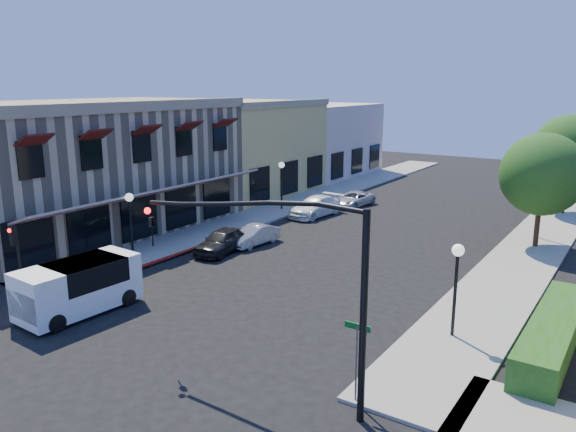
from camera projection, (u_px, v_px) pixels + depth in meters
The scene contains 22 objects.
ground at pixel (122, 364), 18.57m from camera, with size 120.00×120.00×0.00m, color black.
sidewalk_left at pixel (314, 198), 45.16m from camera, with size 3.50×50.00×0.12m, color gray.
sidewalk_right at pixel (549, 228), 35.77m from camera, with size 3.50×50.00×0.12m, color gray.
curb_red_strip at pixel (155, 265), 28.77m from camera, with size 0.25×10.00×0.06m, color maroon.
corner_brick_building at pixel (90, 167), 34.86m from camera, with size 11.77×18.20×8.10m.
yellow_stucco_building at pixel (239, 147), 47.11m from camera, with size 10.00×12.00×7.60m, color #DEBD64.
pink_stucco_building at pixel (313, 139), 56.92m from camera, with size 10.00×12.00×7.00m, color beige.
hedge at pixel (551, 350), 19.60m from camera, with size 1.40×8.00×1.10m, color #204E16.
street_tree_a at pixel (542, 174), 30.73m from camera, with size 4.56×4.56×6.48m.
street_tree_b at pixel (569, 150), 38.77m from camera, with size 4.94×4.94×7.02m.
signal_mast_arm at pixel (295, 266), 15.70m from camera, with size 8.01×0.39×6.00m.
secondary_signal at pixel (16, 249), 23.47m from camera, with size 0.28×0.42×3.32m.
street_name_sign at pixel (357, 350), 15.94m from camera, with size 0.80×0.06×2.50m.
lamppost_left_near at pixel (130, 209), 28.99m from camera, with size 0.44×0.44×3.57m.
lamppost_left_far at pixel (282, 173), 40.35m from camera, with size 0.44×0.44×3.57m.
lamppost_right_near at pixel (457, 267), 19.87m from camera, with size 0.44×0.44×3.57m.
lamppost_right_far at pixel (541, 194), 32.85m from camera, with size 0.44×0.44×3.57m.
white_van at pixel (77, 284), 22.46m from camera, with size 2.33×4.86×2.11m.
parked_car_a at pixel (222, 241), 30.70m from camera, with size 1.57×3.89×1.33m, color black.
parked_car_b at pixel (254, 235), 32.17m from camera, with size 1.18×3.40×1.12m, color #B5B6BB.
parked_car_c at pixel (315, 206), 39.16m from camera, with size 1.88×4.63×1.34m, color white.
parked_car_d at pixel (354, 199), 42.34m from camera, with size 1.80×3.91×1.09m, color silver.
Camera 1 is at (13.93, -11.08, 9.09)m, focal length 35.00 mm.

